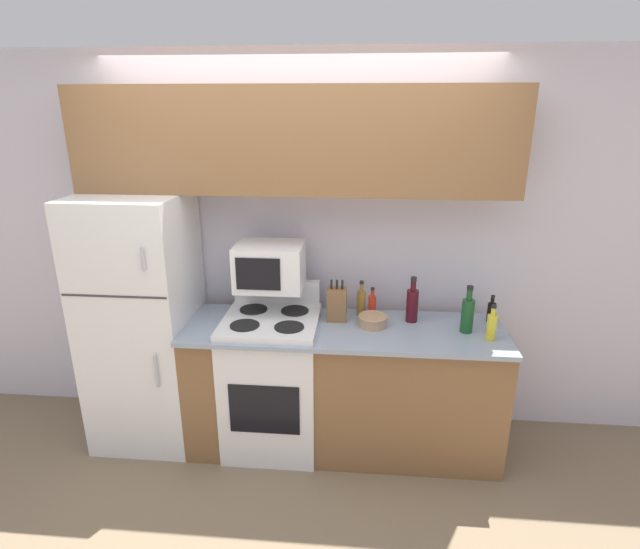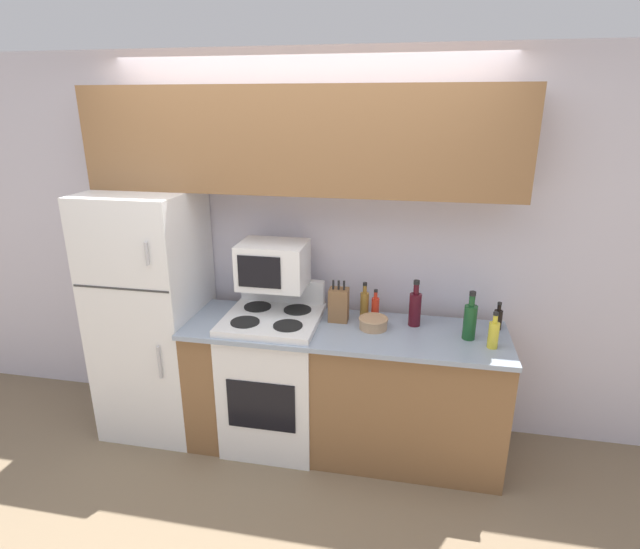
# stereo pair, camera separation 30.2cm
# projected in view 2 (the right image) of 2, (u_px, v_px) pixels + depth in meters

# --- Properties ---
(ground_plane) EXTENTS (12.00, 12.00, 0.00)m
(ground_plane) POSITION_uv_depth(u_px,v_px,m) (285.00, 466.00, 3.21)
(ground_plane) COLOR #7F6B51
(wall_back) EXTENTS (8.00, 0.05, 2.55)m
(wall_back) POSITION_uv_depth(u_px,v_px,m) (307.00, 247.00, 3.44)
(wall_back) COLOR silver
(wall_back) RESTS_ON ground_plane
(lower_cabinets) EXTENTS (2.01, 0.62, 0.88)m
(lower_cabinets) POSITION_uv_depth(u_px,v_px,m) (343.00, 388.00, 3.27)
(lower_cabinets) COLOR brown
(lower_cabinets) RESTS_ON ground_plane
(refrigerator) EXTENTS (0.66, 0.68, 1.69)m
(refrigerator) POSITION_uv_depth(u_px,v_px,m) (153.00, 314.00, 3.43)
(refrigerator) COLOR white
(refrigerator) RESTS_ON ground_plane
(upper_cabinets) EXTENTS (2.67, 0.36, 0.63)m
(upper_cabinets) POSITION_uv_depth(u_px,v_px,m) (298.00, 140.00, 3.01)
(upper_cabinets) COLOR brown
(upper_cabinets) RESTS_ON refrigerator
(stove) EXTENTS (0.60, 0.60, 1.08)m
(stove) POSITION_uv_depth(u_px,v_px,m) (274.00, 377.00, 3.34)
(stove) COLOR white
(stove) RESTS_ON ground_plane
(microwave) EXTENTS (0.43, 0.33, 0.29)m
(microwave) POSITION_uv_depth(u_px,v_px,m) (273.00, 265.00, 3.20)
(microwave) COLOR white
(microwave) RESTS_ON stove
(knife_block) EXTENTS (0.12, 0.10, 0.28)m
(knife_block) POSITION_uv_depth(u_px,v_px,m) (339.00, 305.00, 3.20)
(knife_block) COLOR brown
(knife_block) RESTS_ON lower_cabinets
(bowl) EXTENTS (0.19, 0.19, 0.07)m
(bowl) POSITION_uv_depth(u_px,v_px,m) (373.00, 323.00, 3.11)
(bowl) COLOR tan
(bowl) RESTS_ON lower_cabinets
(bottle_wine_red) EXTENTS (0.08, 0.08, 0.30)m
(bottle_wine_red) POSITION_uv_depth(u_px,v_px,m) (415.00, 308.00, 3.13)
(bottle_wine_red) COLOR #470F19
(bottle_wine_red) RESTS_ON lower_cabinets
(bottle_vinegar) EXTENTS (0.06, 0.06, 0.24)m
(bottle_vinegar) POSITION_uv_depth(u_px,v_px,m) (364.00, 304.00, 3.26)
(bottle_vinegar) COLOR olive
(bottle_vinegar) RESTS_ON lower_cabinets
(bottle_cooking_spray) EXTENTS (0.06, 0.06, 0.22)m
(bottle_cooking_spray) POSITION_uv_depth(u_px,v_px,m) (494.00, 334.00, 2.84)
(bottle_cooking_spray) COLOR gold
(bottle_cooking_spray) RESTS_ON lower_cabinets
(bottle_soy_sauce) EXTENTS (0.05, 0.05, 0.18)m
(bottle_soy_sauce) POSITION_uv_depth(u_px,v_px,m) (498.00, 319.00, 3.08)
(bottle_soy_sauce) COLOR black
(bottle_soy_sauce) RESTS_ON lower_cabinets
(bottle_hot_sauce) EXTENTS (0.05, 0.05, 0.20)m
(bottle_hot_sauce) POSITION_uv_depth(u_px,v_px,m) (375.00, 307.00, 3.24)
(bottle_hot_sauce) COLOR red
(bottle_hot_sauce) RESTS_ON lower_cabinets
(bottle_wine_green) EXTENTS (0.08, 0.08, 0.30)m
(bottle_wine_green) POSITION_uv_depth(u_px,v_px,m) (470.00, 320.00, 2.94)
(bottle_wine_green) COLOR #194C23
(bottle_wine_green) RESTS_ON lower_cabinets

